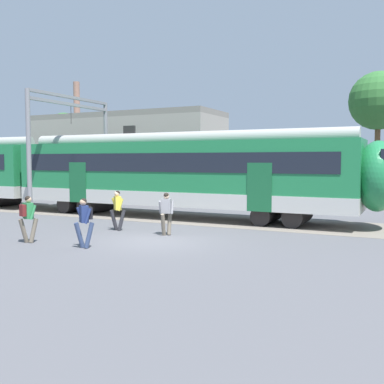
{
  "coord_description": "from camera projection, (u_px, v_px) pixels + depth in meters",
  "views": [
    {
      "loc": [
        8.27,
        -13.78,
        2.91
      ],
      "look_at": [
        0.18,
        2.82,
        1.6
      ],
      "focal_mm": 42.0,
      "sensor_mm": 36.0,
      "label": 1
    }
  ],
  "objects": [
    {
      "name": "street_tree_left",
      "position": [
        65.0,
        131.0,
        36.96
      ],
      "size": [
        2.85,
        2.85,
        6.81
      ],
      "color": "brown",
      "rests_on": "ground"
    },
    {
      "name": "pedestrian_yellow",
      "position": [
        118.0,
        207.0,
        18.55
      ],
      "size": [
        0.67,
        0.45,
        1.67
      ],
      "color": "#28282D",
      "rests_on": "ground"
    },
    {
      "name": "pedestrian_green",
      "position": [
        28.0,
        215.0,
        15.76
      ],
      "size": [
        0.64,
        0.59,
        1.67
      ],
      "color": "#6B6051",
      "rests_on": "ground"
    },
    {
      "name": "street_tree_right",
      "position": [
        379.0,
        101.0,
        26.56
      ],
      "size": [
        3.44,
        3.44,
        8.15
      ],
      "color": "brown",
      "rests_on": "ground"
    },
    {
      "name": "catenary_gantry",
      "position": [
        71.0,
        135.0,
        25.47
      ],
      "size": [
        0.24,
        6.64,
        6.53
      ],
      "color": "gray",
      "rests_on": "ground"
    },
    {
      "name": "track_bed",
      "position": [
        18.0,
        207.0,
        27.68
      ],
      "size": [
        80.0,
        4.4,
        0.01
      ],
      "primitive_type": "cube",
      "color": "slate",
      "rests_on": "ground"
    },
    {
      "name": "commuter_train",
      "position": [
        47.0,
        171.0,
        26.43
      ],
      "size": [
        38.05,
        3.07,
        4.73
      ],
      "color": "#B7B7B2",
      "rests_on": "ground"
    },
    {
      "name": "background_building",
      "position": [
        124.0,
        156.0,
        34.48
      ],
      "size": [
        15.21,
        5.0,
        9.2
      ],
      "color": "gray",
      "rests_on": "ground"
    },
    {
      "name": "ground_plane",
      "position": [
        153.0,
        241.0,
        16.17
      ],
      "size": [
        160.0,
        160.0,
        0.0
      ],
      "primitive_type": "plane",
      "color": "#515156"
    },
    {
      "name": "pedestrian_navy",
      "position": [
        85.0,
        218.0,
        14.83
      ],
      "size": [
        0.67,
        0.53,
        1.67
      ],
      "color": "navy",
      "rests_on": "ground"
    },
    {
      "name": "pedestrian_grey",
      "position": [
        166.0,
        211.0,
        17.36
      ],
      "size": [
        0.53,
        0.7,
        1.67
      ],
      "color": "#6B6051",
      "rests_on": "ground"
    }
  ]
}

